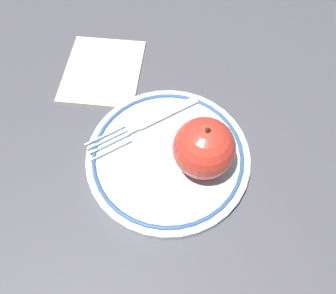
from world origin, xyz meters
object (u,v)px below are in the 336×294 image
Objects in this scene: fork at (148,123)px; napkin_folded at (103,70)px; plate at (168,157)px; apple_red_whole at (204,148)px.

fork reaches higher than napkin_folded.
plate is at bearing 89.86° from fork.
fork is at bearing 64.02° from apple_red_whole.
apple_red_whole is (-0.00, -0.05, 0.05)m from plate.
fork reaches higher than plate.
plate is 1.56× the size of napkin_folded.
apple_red_whole is 0.64× the size of fork.
napkin_folded is (0.10, 0.11, -0.02)m from fork.
fork is (0.04, 0.09, -0.04)m from apple_red_whole.
napkin_folded is at bearing 47.74° from plate.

